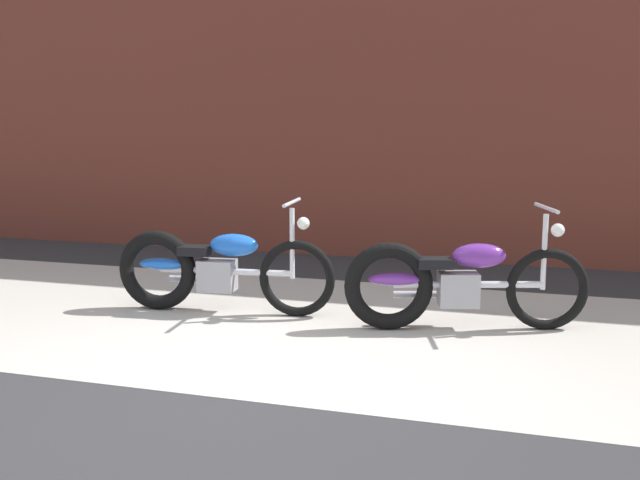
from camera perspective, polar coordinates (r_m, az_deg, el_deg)
name	(u,v)px	position (r m, az deg, el deg)	size (l,w,h in m)	color
ground_plane	(220,398)	(4.61, -7.92, -12.27)	(80.00, 80.00, 0.00)	#2D2D30
sidewalk_slab	(306,324)	(6.15, -1.08, -6.64)	(36.00, 3.50, 0.01)	#B2ADA3
brick_building_wall	(390,67)	(9.30, 5.58, 13.45)	(36.00, 0.50, 4.77)	brown
motorcycle_blue	(209,269)	(6.54, -8.77, -2.25)	(2.01, 0.58, 1.03)	black
motorcycle_purple	(449,282)	(6.00, 10.15, -3.31)	(1.95, 0.81, 1.03)	black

